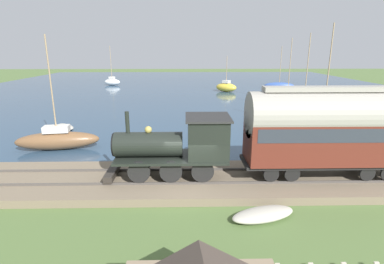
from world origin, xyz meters
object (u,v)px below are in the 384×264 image
at_px(passenger_coach, 327,127).
at_px(beached_dinghy, 263,214).
at_px(sailboat_gray, 322,125).
at_px(rowboat_off_pier, 65,127).
at_px(sailboat_navy, 304,106).
at_px(steam_locomotive, 182,143).
at_px(sailboat_white, 112,82).
at_px(sailboat_blue, 279,85).
at_px(sailboat_green, 287,97).
at_px(rowboat_far_out, 316,150).
at_px(sailboat_brown, 58,140).
at_px(sailboat_yellow, 226,87).
at_px(rowboat_mid_harbor, 199,134).

relative_size(passenger_coach, beached_dinghy, 2.78).
distance_m(sailboat_gray, rowboat_off_pier, 22.46).
bearing_deg(sailboat_navy, beached_dinghy, 125.38).
bearing_deg(passenger_coach, beached_dinghy, 131.26).
bearing_deg(beached_dinghy, rowboat_off_pier, 42.95).
xyz_separation_m(steam_locomotive, sailboat_white, (45.96, 14.42, -1.56)).
bearing_deg(sailboat_blue, rowboat_off_pier, 143.81).
xyz_separation_m(sailboat_blue, rowboat_off_pier, (-27.71, 27.57, -0.42)).
distance_m(sailboat_green, sailboat_navy, 7.57).
bearing_deg(rowboat_far_out, sailboat_brown, 42.03).
height_order(sailboat_white, sailboat_gray, sailboat_gray).
xyz_separation_m(passenger_coach, sailboat_green, (26.15, -6.85, -2.43)).
bearing_deg(steam_locomotive, sailboat_brown, 56.18).
xyz_separation_m(sailboat_green, rowboat_far_out, (-21.60, 5.15, -0.33)).
height_order(steam_locomotive, beached_dinghy, steam_locomotive).
bearing_deg(rowboat_far_out, steam_locomotive, 73.09).
bearing_deg(sailboat_green, sailboat_yellow, 6.55).
xyz_separation_m(rowboat_mid_harbor, beached_dinghy, (-12.36, -2.15, 0.04)).
bearing_deg(sailboat_brown, sailboat_gray, -87.38).
bearing_deg(sailboat_blue, sailboat_brown, 150.87).
xyz_separation_m(rowboat_mid_harbor, rowboat_off_pier, (2.63, 11.80, 0.04)).
xyz_separation_m(steam_locomotive, rowboat_off_pier, (11.55, 10.54, -2.06)).
relative_size(sailboat_yellow, sailboat_gray, 0.66).
height_order(sailboat_brown, sailboat_green, sailboat_green).
bearing_deg(sailboat_blue, steam_locomotive, 165.20).
bearing_deg(rowboat_far_out, beached_dinghy, 101.25).
distance_m(steam_locomotive, rowboat_far_out, 10.32).
xyz_separation_m(sailboat_gray, sailboat_navy, (8.53, -1.67, 0.08)).
height_order(steam_locomotive, sailboat_navy, sailboat_navy).
distance_m(sailboat_yellow, beached_dinghy, 39.68).
bearing_deg(sailboat_yellow, sailboat_blue, -37.99).
distance_m(sailboat_navy, rowboat_off_pier, 25.10).
xyz_separation_m(steam_locomotive, sailboat_gray, (10.09, -11.88, -1.65)).
xyz_separation_m(steam_locomotive, rowboat_mid_harbor, (8.91, -1.27, -2.10)).
bearing_deg(rowboat_mid_harbor, sailboat_white, -28.17).
xyz_separation_m(sailboat_white, beached_dinghy, (-49.40, -17.84, -0.51)).
height_order(sailboat_green, sailboat_gray, sailboat_gray).
height_order(steam_locomotive, sailboat_green, sailboat_green).
distance_m(sailboat_brown, rowboat_mid_harbor, 10.54).
bearing_deg(sailboat_yellow, sailboat_brown, -173.50).
xyz_separation_m(sailboat_yellow, rowboat_mid_harbor, (-27.15, 5.80, -0.60)).
bearing_deg(sailboat_gray, sailboat_brown, 120.08).
xyz_separation_m(sailboat_brown, sailboat_yellow, (30.16, -15.89, 0.07)).
bearing_deg(steam_locomotive, rowboat_far_out, -63.27).
height_order(passenger_coach, beached_dinghy, passenger_coach).
xyz_separation_m(sailboat_white, rowboat_far_out, (-41.40, -23.47, -0.44)).
relative_size(steam_locomotive, sailboat_brown, 0.80).
relative_size(passenger_coach, sailboat_green, 1.00).
bearing_deg(passenger_coach, rowboat_off_pier, 57.15).
bearing_deg(sailboat_white, rowboat_off_pier, -157.36).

